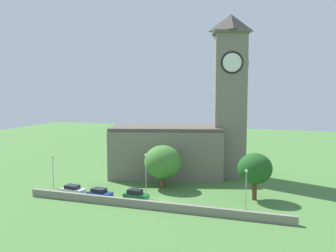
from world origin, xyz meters
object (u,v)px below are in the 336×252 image
Objects in this scene: church at (187,133)px; streetlamp_central at (246,182)px; car_blue at (100,193)px; streetlamp_west_end at (53,165)px; car_white at (73,190)px; tree_riverside_east at (163,162)px; tree_churchyard at (255,169)px; car_green at (136,195)px; streetlamp_west_mid at (146,169)px.

church is 24.39m from streetlamp_central.
streetlamp_west_end reaches higher than car_blue.
church is 7.74× the size of car_white.
streetlamp_west_end is 0.79× the size of tree_riverside_east.
car_white is 7.13m from streetlamp_west_end.
tree_churchyard is at bearing -40.14° from church.
church is 5.26× the size of streetlamp_west_end.
tree_riverside_east reaches higher than car_green.
streetlamp_west_end is (-20.53, -17.82, -4.81)m from church.
church is 11.84m from tree_riverside_east.
car_green is at bearing -158.78° from tree_churchyard.
tree_churchyard reaches higher than car_blue.
tree_riverside_east is 17.09m from tree_churchyard.
tree_churchyard is (36.00, 4.78, 0.97)m from streetlamp_west_end.
streetlamp_central is (24.16, 1.88, 3.40)m from car_blue.
streetlamp_central is at bearing 2.91° from car_white.
streetlamp_west_end is at bearing 179.76° from streetlamp_west_mid.
streetlamp_central is at bearing 4.61° from car_green.
tree_riverside_east is 1.02× the size of tree_churchyard.
tree_churchyard is (0.63, 5.69, 1.01)m from streetlamp_central.
streetlamp_west_mid reaches higher than car_white.
streetlamp_west_end is 0.84× the size of streetlamp_west_mid.
car_white is at bearing -179.63° from car_green.
car_blue is 24.47m from streetlamp_central.
streetlamp_west_mid is at bearing 68.50° from car_green.
streetlamp_west_mid is (18.55, -0.08, 0.70)m from streetlamp_west_end.
car_white is 16.71m from tree_riverside_east.
car_white is 0.99× the size of car_blue.
car_white is at bearing -22.82° from streetlamp_west_end.
church is 5.32× the size of streetlamp_central.
streetlamp_west_end is at bearing 172.44° from car_green.
streetlamp_west_mid is (0.89, 2.27, 4.03)m from car_green.
car_blue is 26.29m from tree_churchyard.
church is 24.09m from car_blue.
car_blue is 0.69× the size of streetlamp_central.
car_blue is 0.69× the size of streetlamp_west_end.
church is at bearing 65.68° from car_blue.
tree_churchyard reaches higher than car_white.
streetlamp_west_mid is (7.34, 2.72, 4.14)m from car_blue.
tree_churchyard is at bearing 7.56° from streetlamp_west_end.
tree_riverside_east is (-1.49, -10.95, -4.23)m from church.
streetlamp_central is 0.80× the size of tree_churchyard.
tree_riverside_east is (13.29, 9.29, 4.03)m from car_white.
streetlamp_central is 0.78× the size of tree_riverside_east.
church is 7.65× the size of car_blue.
streetlamp_west_end is (-11.21, 2.80, 3.44)m from car_blue.
streetlamp_west_mid is (12.80, 2.34, 4.14)m from car_white.
streetlamp_west_mid reaches higher than streetlamp_west_end.
streetlamp_west_mid is at bearing -0.24° from streetlamp_west_end.
streetlamp_west_end is at bearing -160.16° from tree_riverside_east.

